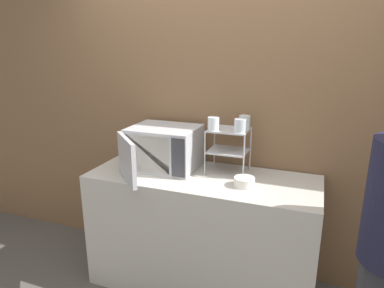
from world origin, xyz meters
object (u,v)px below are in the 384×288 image
object	(u,v)px
glass_front_left	(213,124)
dish_rack	(228,141)
glass_back_right	(245,122)
glass_front_right	(240,126)
microwave	(163,148)
bowl	(244,182)

from	to	relation	value
glass_front_left	dish_rack	bearing A→B (deg)	36.53
glass_back_right	glass_front_right	distance (m)	0.13
dish_rack	glass_back_right	bearing A→B (deg)	34.50
glass_front_right	dish_rack	bearing A→B (deg)	146.37
microwave	glass_back_right	xyz separation A→B (m)	(0.60, 0.16, 0.22)
glass_front_right	bowl	xyz separation A→B (m)	(0.08, -0.16, -0.35)
microwave	glass_front_right	xyz separation A→B (m)	(0.60, 0.02, 0.22)
dish_rack	glass_back_right	size ratio (longest dim) A/B	3.53
microwave	bowl	xyz separation A→B (m)	(0.68, -0.14, -0.13)
dish_rack	glass_front_right	distance (m)	0.18
glass_front_left	glass_back_right	size ratio (longest dim) A/B	1.00
bowl	microwave	bearing A→B (deg)	168.36
bowl	glass_front_right	bearing A→B (deg)	116.43
microwave	glass_front_right	bearing A→B (deg)	2.08
glass_back_right	bowl	size ratio (longest dim) A/B	0.67
glass_front_right	microwave	bearing A→B (deg)	-177.92
dish_rack	glass_front_left	distance (m)	0.19
glass_front_right	bowl	bearing A→B (deg)	-63.57
dish_rack	microwave	bearing A→B (deg)	-170.14
glass_front_left	glass_back_right	xyz separation A→B (m)	(0.20, 0.14, 0.00)
microwave	glass_front_left	world-z (taller)	glass_front_left
glass_front_left	bowl	distance (m)	0.47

